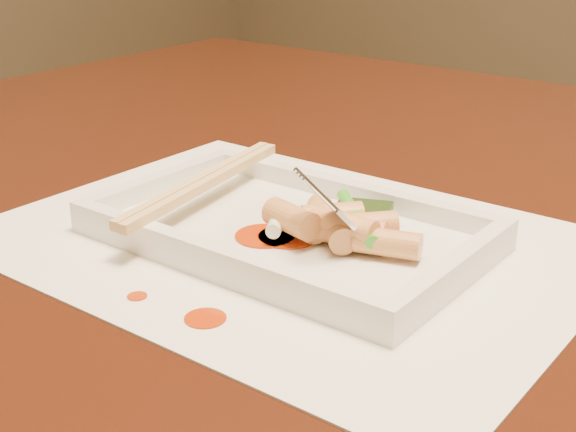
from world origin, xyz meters
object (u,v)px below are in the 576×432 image
Objects in this scene: placemat at (288,241)px; chopstick_a at (199,181)px; fork at (396,137)px; table at (491,322)px; plate_base at (288,235)px.

chopstick_a is (-0.08, 0.00, 0.03)m from placemat.
chopstick_a is 0.16m from fork.
plate_base reaches higher than table.
table is 0.26m from chopstick_a.
table is 5.38× the size of plate_base.
fork is at bearing 14.42° from placemat.
placemat is 0.00m from plate_base.
table is at bearing 59.95° from placemat.
fork is (-0.02, -0.14, 0.18)m from table.
plate_base is 0.08m from chopstick_a.
placemat is at bearing -165.58° from fork.
fork is (0.07, 0.02, 0.08)m from placemat.
fork reaches higher than plate_base.
chopstick_a reaches higher than placemat.
chopstick_a is at bearing 180.00° from plate_base.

